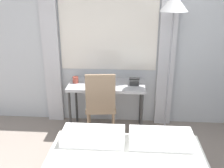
{
  "coord_description": "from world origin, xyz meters",
  "views": [
    {
      "loc": [
        0.13,
        -0.9,
        2.04
      ],
      "look_at": [
        -0.08,
        2.12,
        0.89
      ],
      "focal_mm": 42.0,
      "sensor_mm": 36.0,
      "label": 1
    }
  ],
  "objects_px": {
    "telephone": "(134,82)",
    "mug": "(76,80)",
    "book": "(102,84)",
    "desk": "(107,88)",
    "desk_chair": "(101,103)",
    "standing_lamp": "(173,20)"
  },
  "relations": [
    {
      "from": "desk",
      "to": "book",
      "type": "relative_size",
      "value": 4.24
    },
    {
      "from": "desk_chair",
      "to": "standing_lamp",
      "type": "bearing_deg",
      "value": 6.65
    },
    {
      "from": "book",
      "to": "standing_lamp",
      "type": "bearing_deg",
      "value": 0.28
    },
    {
      "from": "standing_lamp",
      "to": "desk",
      "type": "bearing_deg",
      "value": 175.72
    },
    {
      "from": "desk",
      "to": "book",
      "type": "distance_m",
      "value": 0.12
    },
    {
      "from": "desk",
      "to": "telephone",
      "type": "distance_m",
      "value": 0.4
    },
    {
      "from": "book",
      "to": "desk_chair",
      "type": "bearing_deg",
      "value": -89.26
    },
    {
      "from": "standing_lamp",
      "to": "mug",
      "type": "height_order",
      "value": "standing_lamp"
    },
    {
      "from": "desk",
      "to": "book",
      "type": "bearing_deg",
      "value": -132.4
    },
    {
      "from": "telephone",
      "to": "mug",
      "type": "height_order",
      "value": "same"
    },
    {
      "from": "mug",
      "to": "book",
      "type": "bearing_deg",
      "value": -10.79
    },
    {
      "from": "desk",
      "to": "book",
      "type": "xyz_separation_m",
      "value": [
        -0.06,
        -0.07,
        0.08
      ]
    },
    {
      "from": "desk",
      "to": "standing_lamp",
      "type": "height_order",
      "value": "standing_lamp"
    },
    {
      "from": "desk",
      "to": "desk_chair",
      "type": "xyz_separation_m",
      "value": [
        -0.06,
        -0.26,
        -0.1
      ]
    },
    {
      "from": "desk_chair",
      "to": "mug",
      "type": "xyz_separation_m",
      "value": [
        -0.38,
        0.26,
        0.22
      ]
    },
    {
      "from": "desk",
      "to": "mug",
      "type": "height_order",
      "value": "mug"
    },
    {
      "from": "standing_lamp",
      "to": "telephone",
      "type": "bearing_deg",
      "value": 171.16
    },
    {
      "from": "desk",
      "to": "standing_lamp",
      "type": "distance_m",
      "value": 1.27
    },
    {
      "from": "mug",
      "to": "telephone",
      "type": "bearing_deg",
      "value": 0.15
    },
    {
      "from": "telephone",
      "to": "mug",
      "type": "bearing_deg",
      "value": -179.85
    },
    {
      "from": "desk",
      "to": "standing_lamp",
      "type": "xyz_separation_m",
      "value": [
        0.84,
        -0.06,
        0.96
      ]
    },
    {
      "from": "desk_chair",
      "to": "telephone",
      "type": "relative_size",
      "value": 6.78
    }
  ]
}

